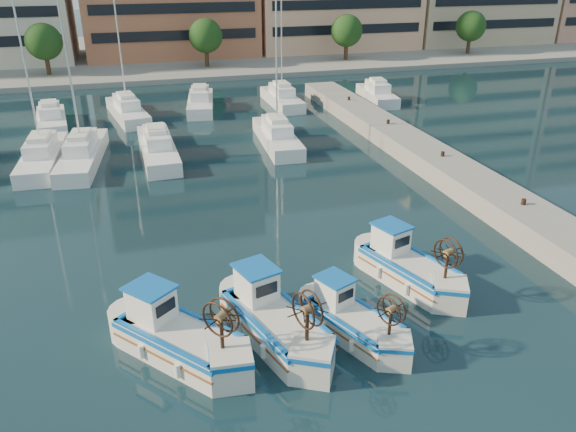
# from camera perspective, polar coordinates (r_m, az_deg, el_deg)

# --- Properties ---
(ground) EXTENTS (300.00, 300.00, 0.00)m
(ground) POSITION_cam_1_polar(r_m,az_deg,el_deg) (21.34, 3.59, -12.04)
(ground) COLOR #17323C
(ground) RESTS_ON ground
(quay) EXTENTS (3.00, 60.00, 1.20)m
(quay) POSITION_cam_1_polar(r_m,az_deg,el_deg) (32.94, 20.53, 1.49)
(quay) COLOR gray
(quay) RESTS_ON ground
(yacht_marina) EXTENTS (37.26, 22.39, 11.50)m
(yacht_marina) POSITION_cam_1_polar(r_m,az_deg,el_deg) (45.66, -12.68, 8.70)
(yacht_marina) COLOR white
(yacht_marina) RESTS_ON ground
(fishing_boat_a) EXTENTS (4.52, 4.89, 3.07)m
(fishing_boat_a) POSITION_cam_1_polar(r_m,az_deg,el_deg) (20.28, -11.21, -11.80)
(fishing_boat_a) COLOR silver
(fishing_boat_a) RESTS_ON ground
(fishing_boat_b) EXTENTS (3.31, 5.10, 3.09)m
(fishing_boat_b) POSITION_cam_1_polar(r_m,az_deg,el_deg) (20.71, -1.51, -10.37)
(fishing_boat_b) COLOR silver
(fishing_boat_b) RESTS_ON ground
(fishing_boat_c) EXTENTS (3.09, 4.26, 2.56)m
(fishing_boat_c) POSITION_cam_1_polar(r_m,az_deg,el_deg) (21.07, 6.50, -10.34)
(fishing_boat_c) COLOR silver
(fishing_boat_c) RESTS_ON ground
(fishing_boat_d) EXTENTS (3.23, 4.84, 2.93)m
(fishing_boat_d) POSITION_cam_1_polar(r_m,az_deg,el_deg) (24.58, 12.03, -4.93)
(fishing_boat_d) COLOR silver
(fishing_boat_d) RESTS_ON ground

